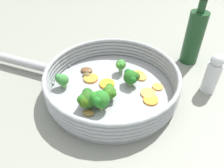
{
  "coord_description": "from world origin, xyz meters",
  "views": [
    {
      "loc": [
        -0.33,
        0.3,
        0.4
      ],
      "look_at": [
        0.0,
        0.0,
        0.03
      ],
      "focal_mm": 35.0,
      "sensor_mm": 36.0,
      "label": 1
    }
  ],
  "objects_px": {
    "mushroom_piece_0": "(87,70)",
    "mushroom_piece_1": "(88,113)",
    "broccoli_floret_0": "(99,99)",
    "broccoli_floret_2": "(109,92)",
    "skillet": "(112,90)",
    "carrot_slice_0": "(158,87)",
    "salt_shaker": "(213,74)",
    "carrot_slice_2": "(148,93)",
    "carrot_slice_6": "(138,75)",
    "broccoli_floret_1": "(121,65)",
    "broccoli_floret_3": "(131,77)",
    "carrot_slice_3": "(107,84)",
    "mushroom_piece_2": "(87,75)",
    "mushroom_piece_3": "(96,101)",
    "broccoli_floret_4": "(87,99)",
    "broccoli_floret_5": "(61,80)",
    "oil_bottle": "(194,37)",
    "carrot_slice_5": "(151,100)",
    "carrot_slice_1": "(141,77)",
    "carrot_slice_4": "(91,78)",
    "carrot_slice_7": "(86,98)"
  },
  "relations": [
    {
      "from": "skillet",
      "to": "carrot_slice_5",
      "type": "bearing_deg",
      "value": -158.3
    },
    {
      "from": "carrot_slice_1",
      "to": "mushroom_piece_0",
      "type": "relative_size",
      "value": 0.89
    },
    {
      "from": "carrot_slice_0",
      "to": "carrot_slice_5",
      "type": "height_order",
      "value": "carrot_slice_5"
    },
    {
      "from": "carrot_slice_2",
      "to": "broccoli_floret_3",
      "type": "xyz_separation_m",
      "value": [
        0.06,
        0.01,
        0.02
      ]
    },
    {
      "from": "carrot_slice_1",
      "to": "carrot_slice_7",
      "type": "xyz_separation_m",
      "value": [
        0.04,
        0.17,
        -0.0
      ]
    },
    {
      "from": "mushroom_piece_1",
      "to": "salt_shaker",
      "type": "height_order",
      "value": "salt_shaker"
    },
    {
      "from": "broccoli_floret_1",
      "to": "broccoli_floret_5",
      "type": "relative_size",
      "value": 1.04
    },
    {
      "from": "carrot_slice_6",
      "to": "broccoli_floret_4",
      "type": "height_order",
      "value": "broccoli_floret_4"
    },
    {
      "from": "broccoli_floret_4",
      "to": "carrot_slice_0",
      "type": "bearing_deg",
      "value": -109.95
    },
    {
      "from": "broccoli_floret_0",
      "to": "mushroom_piece_3",
      "type": "height_order",
      "value": "broccoli_floret_0"
    },
    {
      "from": "broccoli_floret_4",
      "to": "broccoli_floret_5",
      "type": "bearing_deg",
      "value": 1.84
    },
    {
      "from": "broccoli_floret_0",
      "to": "mushroom_piece_1",
      "type": "bearing_deg",
      "value": 82.17
    },
    {
      "from": "mushroom_piece_0",
      "to": "mushroom_piece_1",
      "type": "relative_size",
      "value": 1.27
    },
    {
      "from": "carrot_slice_6",
      "to": "mushroom_piece_3",
      "type": "height_order",
      "value": "mushroom_piece_3"
    },
    {
      "from": "oil_bottle",
      "to": "carrot_slice_1",
      "type": "bearing_deg",
      "value": 81.5
    },
    {
      "from": "carrot_slice_3",
      "to": "mushroom_piece_2",
      "type": "xyz_separation_m",
      "value": [
        0.07,
        0.02,
        0.0
      ]
    },
    {
      "from": "carrot_slice_0",
      "to": "mushroom_piece_1",
      "type": "relative_size",
      "value": 1.04
    },
    {
      "from": "carrot_slice_1",
      "to": "broccoli_floret_4",
      "type": "height_order",
      "value": "broccoli_floret_4"
    },
    {
      "from": "mushroom_piece_0",
      "to": "mushroom_piece_2",
      "type": "height_order",
      "value": "same"
    },
    {
      "from": "broccoli_floret_3",
      "to": "mushroom_piece_3",
      "type": "height_order",
      "value": "broccoli_floret_3"
    },
    {
      "from": "carrot_slice_0",
      "to": "broccoli_floret_1",
      "type": "xyz_separation_m",
      "value": [
        0.11,
        0.03,
        0.03
      ]
    },
    {
      "from": "skillet",
      "to": "broccoli_floret_2",
      "type": "xyz_separation_m",
      "value": [
        -0.03,
        0.03,
        0.03
      ]
    },
    {
      "from": "carrot_slice_0",
      "to": "mushroom_piece_3",
      "type": "bearing_deg",
      "value": 68.2
    },
    {
      "from": "broccoli_floret_0",
      "to": "mushroom_piece_3",
      "type": "distance_m",
      "value": 0.03
    },
    {
      "from": "salt_shaker",
      "to": "oil_bottle",
      "type": "height_order",
      "value": "oil_bottle"
    },
    {
      "from": "carrot_slice_0",
      "to": "broccoli_floret_0",
      "type": "distance_m",
      "value": 0.18
    },
    {
      "from": "carrot_slice_3",
      "to": "carrot_slice_4",
      "type": "xyz_separation_m",
      "value": [
        0.05,
        0.02,
        -0.0
      ]
    },
    {
      "from": "carrot_slice_6",
      "to": "broccoli_floret_1",
      "type": "bearing_deg",
      "value": 34.31
    },
    {
      "from": "carrot_slice_7",
      "to": "mushroom_piece_1",
      "type": "xyz_separation_m",
      "value": [
        -0.05,
        0.03,
        0.0
      ]
    },
    {
      "from": "broccoli_floret_2",
      "to": "skillet",
      "type": "bearing_deg",
      "value": -50.79
    },
    {
      "from": "skillet",
      "to": "carrot_slice_0",
      "type": "bearing_deg",
      "value": -130.64
    },
    {
      "from": "carrot_slice_1",
      "to": "salt_shaker",
      "type": "relative_size",
      "value": 0.27
    },
    {
      "from": "salt_shaker",
      "to": "carrot_slice_2",
      "type": "bearing_deg",
      "value": 58.55
    },
    {
      "from": "carrot_slice_5",
      "to": "mushroom_piece_0",
      "type": "height_order",
      "value": "mushroom_piece_0"
    },
    {
      "from": "carrot_slice_1",
      "to": "mushroom_piece_2",
      "type": "height_order",
      "value": "mushroom_piece_2"
    },
    {
      "from": "carrot_slice_2",
      "to": "broccoli_floret_0",
      "type": "bearing_deg",
      "value": 71.06
    },
    {
      "from": "carrot_slice_0",
      "to": "mushroom_piece_1",
      "type": "distance_m",
      "value": 0.2
    },
    {
      "from": "broccoli_floret_4",
      "to": "mushroom_piece_2",
      "type": "bearing_deg",
      "value": -36.14
    },
    {
      "from": "mushroom_piece_1",
      "to": "carrot_slice_6",
      "type": "bearing_deg",
      "value": -83.26
    },
    {
      "from": "broccoli_floret_0",
      "to": "broccoli_floret_2",
      "type": "distance_m",
      "value": 0.04
    },
    {
      "from": "carrot_slice_1",
      "to": "oil_bottle",
      "type": "bearing_deg",
      "value": -98.5
    },
    {
      "from": "broccoli_floret_4",
      "to": "mushroom_piece_1",
      "type": "xyz_separation_m",
      "value": [
        -0.02,
        0.01,
        -0.02
      ]
    },
    {
      "from": "carrot_slice_3",
      "to": "salt_shaker",
      "type": "xyz_separation_m",
      "value": [
        -0.19,
        -0.2,
        0.04
      ]
    },
    {
      "from": "carrot_slice_4",
      "to": "carrot_slice_7",
      "type": "xyz_separation_m",
      "value": [
        -0.05,
        0.06,
        -0.0
      ]
    },
    {
      "from": "carrot_slice_1",
      "to": "mushroom_piece_1",
      "type": "bearing_deg",
      "value": 92.66
    },
    {
      "from": "broccoli_floret_3",
      "to": "broccoli_floret_4",
      "type": "xyz_separation_m",
      "value": [
        0.01,
        0.14,
        0.0
      ]
    },
    {
      "from": "broccoli_floret_2",
      "to": "salt_shaker",
      "type": "bearing_deg",
      "value": -121.26
    },
    {
      "from": "carrot_slice_4",
      "to": "broccoli_floret_3",
      "type": "relative_size",
      "value": 0.9
    },
    {
      "from": "carrot_slice_0",
      "to": "broccoli_floret_0",
      "type": "relative_size",
      "value": 0.54
    },
    {
      "from": "mushroom_piece_3",
      "to": "mushroom_piece_0",
      "type": "bearing_deg",
      "value": -27.63
    }
  ]
}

